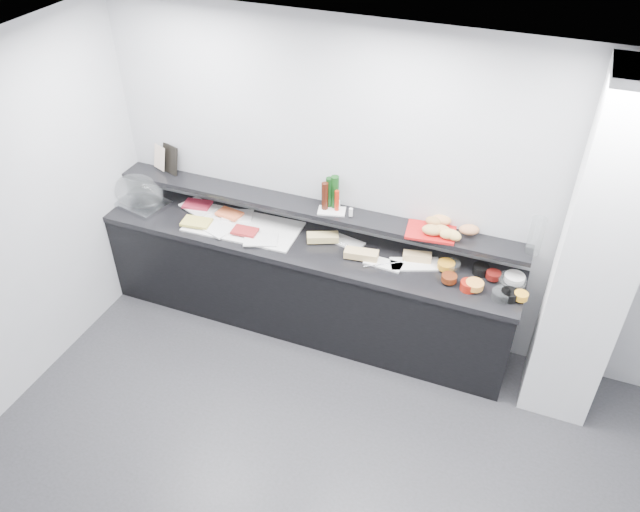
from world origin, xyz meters
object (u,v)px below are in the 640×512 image
at_px(condiment_tray, 332,211).
at_px(bread_tray, 431,232).
at_px(cloche_base, 141,203).
at_px(sandwich_plate_mid, 383,264).
at_px(framed_print, 170,159).
at_px(carafe, 536,236).

relative_size(condiment_tray, bread_tray, 0.59).
xyz_separation_m(cloche_base, sandwich_plate_mid, (2.31, -0.03, -0.01)).
distance_m(framed_print, carafe, 3.18).
bearing_deg(framed_print, cloche_base, -109.09).
xyz_separation_m(sandwich_plate_mid, bread_tray, (0.31, 0.21, 0.25)).
bearing_deg(carafe, framed_print, 179.03).
xyz_separation_m(cloche_base, bread_tray, (2.62, 0.17, 0.24)).
height_order(bread_tray, carafe, carafe).
relative_size(sandwich_plate_mid, carafe, 1.01).
relative_size(cloche_base, condiment_tray, 2.21).
bearing_deg(cloche_base, framed_print, 64.10).
bearing_deg(sandwich_plate_mid, bread_tray, 36.83).
relative_size(framed_print, bread_tray, 0.68).
height_order(condiment_tray, bread_tray, bread_tray).
height_order(condiment_tray, carafe, carafe).
bearing_deg(bread_tray, carafe, -4.56).
height_order(framed_print, carafe, carafe).
bearing_deg(bread_tray, sandwich_plate_mid, -153.37).
bearing_deg(framed_print, carafe, 18.40).
bearing_deg(framed_print, condiment_tray, 16.33).
bearing_deg(carafe, bread_tray, -177.48).
height_order(sandwich_plate_mid, framed_print, framed_print).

